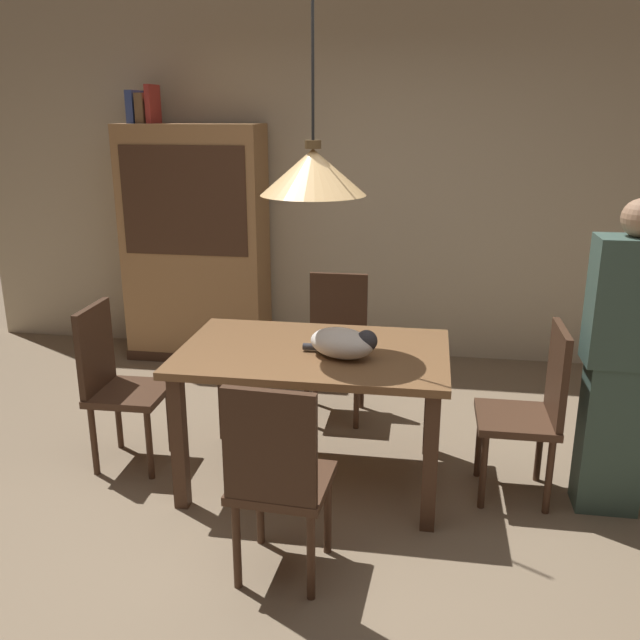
# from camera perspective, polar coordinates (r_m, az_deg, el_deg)

# --- Properties ---
(ground) EXTENTS (10.00, 10.00, 0.00)m
(ground) POSITION_cam_1_polar(r_m,az_deg,el_deg) (3.45, -2.02, -17.24)
(ground) COLOR #847056
(back_wall) EXTENTS (6.40, 0.10, 2.90)m
(back_wall) POSITION_cam_1_polar(r_m,az_deg,el_deg) (5.49, 3.28, 11.96)
(back_wall) COLOR beige
(back_wall) RESTS_ON ground
(dining_table) EXTENTS (1.40, 0.90, 0.75)m
(dining_table) POSITION_cam_1_polar(r_m,az_deg,el_deg) (3.59, -0.47, -4.00)
(dining_table) COLOR brown
(dining_table) RESTS_ON ground
(chair_left_side) EXTENTS (0.41, 0.41, 0.93)m
(chair_left_side) POSITION_cam_1_polar(r_m,az_deg,el_deg) (3.98, -16.77, -4.75)
(chair_left_side) COLOR #472D1E
(chair_left_side) RESTS_ON ground
(chair_near_front) EXTENTS (0.43, 0.43, 0.93)m
(chair_near_front) POSITION_cam_1_polar(r_m,az_deg,el_deg) (2.87, -3.57, -12.82)
(chair_near_front) COLOR #472D1E
(chair_near_front) RESTS_ON ground
(chair_right_side) EXTENTS (0.40, 0.40, 0.93)m
(chair_right_side) POSITION_cam_1_polar(r_m,az_deg,el_deg) (3.64, 17.44, -6.85)
(chair_right_side) COLOR #472D1E
(chair_right_side) RESTS_ON ground
(chair_far_back) EXTENTS (0.40, 0.40, 0.93)m
(chair_far_back) POSITION_cam_1_polar(r_m,az_deg,el_deg) (4.46, 1.42, -1.62)
(chair_far_back) COLOR #472D1E
(chair_far_back) RESTS_ON ground
(cat_sleeping) EXTENTS (0.41, 0.33, 0.16)m
(cat_sleeping) POSITION_cam_1_polar(r_m,az_deg,el_deg) (3.42, 2.00, -1.93)
(cat_sleeping) COLOR silver
(cat_sleeping) RESTS_ON dining_table
(pendant_lamp) EXTENTS (0.52, 0.52, 1.30)m
(pendant_lamp) POSITION_cam_1_polar(r_m,az_deg,el_deg) (3.36, -0.52, 12.33)
(pendant_lamp) COLOR #E5B775
(hutch_bookcase) EXTENTS (1.12, 0.45, 1.85)m
(hutch_bookcase) POSITION_cam_1_polar(r_m,az_deg,el_deg) (5.52, -10.32, 5.86)
(hutch_bookcase) COLOR #A87A4C
(hutch_bookcase) RESTS_ON ground
(book_blue_wide) EXTENTS (0.06, 0.24, 0.24)m
(book_blue_wide) POSITION_cam_1_polar(r_m,az_deg,el_deg) (5.58, -15.21, 16.85)
(book_blue_wide) COLOR #384C93
(book_blue_wide) RESTS_ON hutch_bookcase
(book_brown_thick) EXTENTS (0.06, 0.24, 0.22)m
(book_brown_thick) POSITION_cam_1_polar(r_m,az_deg,el_deg) (5.55, -14.47, 16.80)
(book_brown_thick) COLOR brown
(book_brown_thick) RESTS_ON hutch_bookcase
(book_red_tall) EXTENTS (0.04, 0.22, 0.28)m
(book_red_tall) POSITION_cam_1_polar(r_m,az_deg,el_deg) (5.52, -13.82, 17.16)
(book_red_tall) COLOR #B73833
(book_red_tall) RESTS_ON hutch_bookcase
(person_standing) EXTENTS (0.36, 0.22, 1.57)m
(person_standing) POSITION_cam_1_polar(r_m,az_deg,el_deg) (3.58, 23.94, -3.25)
(person_standing) COLOR #3D564C
(person_standing) RESTS_ON ground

